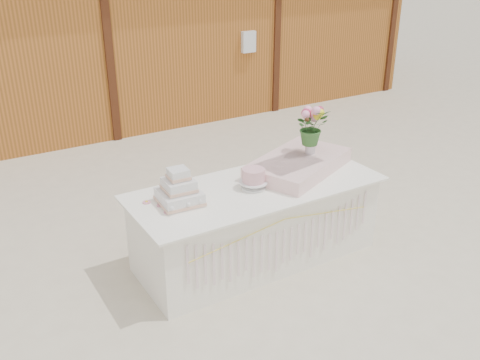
{
  "coord_description": "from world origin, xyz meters",
  "views": [
    {
      "loc": [
        -2.47,
        -3.76,
        2.85
      ],
      "look_at": [
        0.0,
        0.3,
        0.72
      ],
      "focal_mm": 40.0,
      "sensor_mm": 36.0,
      "label": 1
    }
  ],
  "objects": [
    {
      "name": "cake_table",
      "position": [
        0.0,
        -0.0,
        0.39
      ],
      "size": [
        2.4,
        1.0,
        0.77
      ],
      "color": "white",
      "rests_on": "ground"
    },
    {
      "name": "bouquet",
      "position": [
        0.73,
        0.14,
        1.23
      ],
      "size": [
        0.34,
        0.3,
        0.36
      ],
      "primitive_type": "imported",
      "rotation": [
        0.0,
        0.0,
        -0.07
      ],
      "color": "#2B5A24",
      "rests_on": "flower_vase"
    },
    {
      "name": "barn",
      "position": [
        -0.01,
        5.99,
        1.68
      ],
      "size": [
        12.6,
        4.6,
        3.3
      ],
      "color": "#A95D23",
      "rests_on": "ground"
    },
    {
      "name": "flower_vase",
      "position": [
        0.73,
        0.14,
        0.98
      ],
      "size": [
        0.1,
        0.1,
        0.14
      ],
      "primitive_type": "cylinder",
      "color": "#B6B6BB",
      "rests_on": "satin_runner"
    },
    {
      "name": "pink_cake_stand",
      "position": [
        -0.05,
        -0.01,
        0.88
      ],
      "size": [
        0.26,
        0.26,
        0.19
      ],
      "color": "white",
      "rests_on": "cake_table"
    },
    {
      "name": "loose_flowers",
      "position": [
        -0.98,
        0.12,
        0.78
      ],
      "size": [
        0.2,
        0.37,
        0.02
      ],
      "primitive_type": null,
      "rotation": [
        0.0,
        0.0,
        -0.17
      ],
      "color": "#CE7E93",
      "rests_on": "cake_table"
    },
    {
      "name": "satin_runner",
      "position": [
        0.56,
        0.11,
        0.84
      ],
      "size": [
        1.25,
        1.01,
        0.14
      ],
      "primitive_type": "cube",
      "rotation": [
        0.0,
        0.0,
        0.4
      ],
      "color": "#FFCDCD",
      "rests_on": "cake_table"
    },
    {
      "name": "ground",
      "position": [
        0.0,
        0.0,
        0.0
      ],
      "size": [
        80.0,
        80.0,
        0.0
      ],
      "primitive_type": "plane",
      "color": "beige",
      "rests_on": "ground"
    },
    {
      "name": "wedding_cake",
      "position": [
        -0.76,
        0.06,
        0.88
      ],
      "size": [
        0.38,
        0.38,
        0.32
      ],
      "rotation": [
        0.0,
        0.0,
        -0.06
      ],
      "color": "silver",
      "rests_on": "cake_table"
    }
  ]
}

